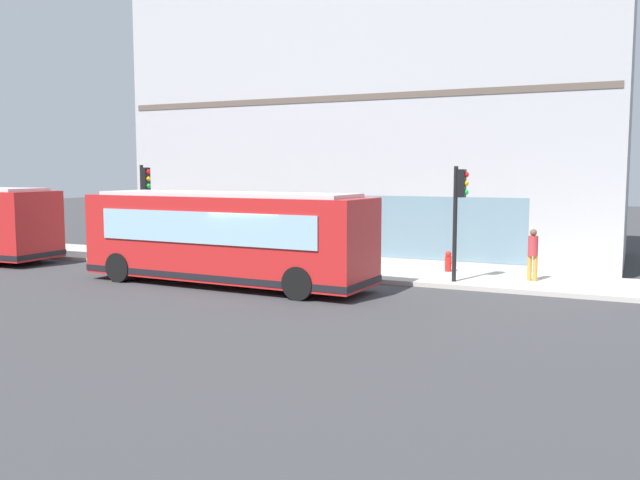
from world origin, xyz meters
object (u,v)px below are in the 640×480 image
object	(u,v)px
pedestrian_near_building_entrance	(265,237)
pedestrian_near_hydrant	(533,251)
city_bus_nearside	(225,238)
traffic_light_down_block	(145,194)
fire_hydrant	(448,261)
traffic_light_near_corner	(459,202)
newspaper_vending_box	(187,251)

from	to	relation	value
pedestrian_near_building_entrance	pedestrian_near_hydrant	world-z (taller)	pedestrian_near_hydrant
city_bus_nearside	traffic_light_down_block	distance (m)	6.43
city_bus_nearside	pedestrian_near_building_entrance	size ratio (longest dim) A/B	6.35
pedestrian_near_building_entrance	pedestrian_near_hydrant	distance (m)	10.74
pedestrian_near_hydrant	traffic_light_down_block	bearing A→B (deg)	95.59
city_bus_nearside	traffic_light_down_block	world-z (taller)	traffic_light_down_block
pedestrian_near_building_entrance	traffic_light_down_block	bearing A→B (deg)	120.46
city_bus_nearside	fire_hydrant	bearing A→B (deg)	-50.03
traffic_light_near_corner	fire_hydrant	world-z (taller)	traffic_light_near_corner
traffic_light_down_block	pedestrian_near_building_entrance	size ratio (longest dim) A/B	2.41
traffic_light_down_block	newspaper_vending_box	world-z (taller)	traffic_light_down_block
traffic_light_down_block	pedestrian_near_building_entrance	world-z (taller)	traffic_light_down_block
traffic_light_near_corner	fire_hydrant	xyz separation A→B (m)	(2.11, 0.85, -2.26)
pedestrian_near_building_entrance	newspaper_vending_box	size ratio (longest dim) A/B	1.77
traffic_light_near_corner	pedestrian_near_hydrant	xyz separation A→B (m)	(1.22, -2.18, -1.64)
pedestrian_near_building_entrance	newspaper_vending_box	world-z (taller)	pedestrian_near_building_entrance
fire_hydrant	pedestrian_near_building_entrance	size ratio (longest dim) A/B	0.46
traffic_light_down_block	fire_hydrant	bearing A→B (deg)	-78.79
city_bus_nearside	pedestrian_near_hydrant	distance (m)	10.13
traffic_light_near_corner	pedestrian_near_building_entrance	size ratio (longest dim) A/B	2.36
traffic_light_near_corner	fire_hydrant	size ratio (longest dim) A/B	5.09
fire_hydrant	city_bus_nearside	bearing A→B (deg)	129.97
pedestrian_near_building_entrance	traffic_light_near_corner	bearing A→B (deg)	-104.48
fire_hydrant	traffic_light_near_corner	bearing A→B (deg)	-158.01
traffic_light_down_block	fire_hydrant	distance (m)	12.23
traffic_light_near_corner	fire_hydrant	distance (m)	3.21
traffic_light_near_corner	traffic_light_down_block	bearing A→B (deg)	91.03
traffic_light_down_block	fire_hydrant	size ratio (longest dim) A/B	5.20
traffic_light_down_block	pedestrian_near_hydrant	size ratio (longest dim) A/B	2.24
traffic_light_near_corner	traffic_light_down_block	size ratio (longest dim) A/B	0.98
city_bus_nearside	pedestrian_near_hydrant	world-z (taller)	city_bus_nearside
traffic_light_near_corner	pedestrian_near_hydrant	world-z (taller)	traffic_light_near_corner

